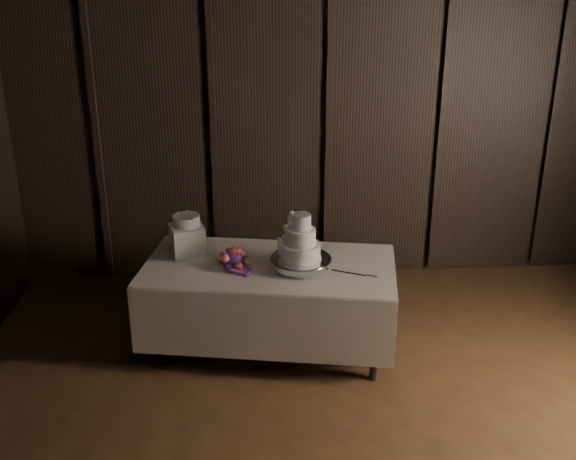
{
  "coord_description": "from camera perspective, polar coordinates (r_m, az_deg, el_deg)",
  "views": [
    {
      "loc": [
        -0.78,
        -2.84,
        2.98
      ],
      "look_at": [
        -0.48,
        2.04,
        1.05
      ],
      "focal_mm": 42.0,
      "sensor_mm": 36.0,
      "label": 1
    }
  ],
  "objects": [
    {
      "name": "wedding_cake",
      "position": [
        5.17,
        0.82,
        -1.02
      ],
      "size": [
        0.35,
        0.31,
        0.37
      ],
      "rotation": [
        0.0,
        0.0,
        -0.25
      ],
      "color": "white",
      "rests_on": "cake_stand"
    },
    {
      "name": "small_cake",
      "position": [
        5.5,
        -8.61,
        0.78
      ],
      "size": [
        0.26,
        0.26,
        0.09
      ],
      "primitive_type": "cylinder",
      "rotation": [
        0.0,
        0.0,
        0.18
      ],
      "color": "white",
      "rests_on": "box_pedestal"
    },
    {
      "name": "cake_knife",
      "position": [
        5.22,
        5.13,
        -3.64
      ],
      "size": [
        0.34,
        0.18,
        0.01
      ],
      "primitive_type": "cube",
      "rotation": [
        0.0,
        0.0,
        -0.45
      ],
      "color": "silver",
      "rests_on": "display_table"
    },
    {
      "name": "cake_stand",
      "position": [
        5.27,
        1.09,
        -2.86
      ],
      "size": [
        0.59,
        0.59,
        0.09
      ],
      "primitive_type": "cylinder",
      "rotation": [
        0.0,
        0.0,
        0.26
      ],
      "color": "silver",
      "rests_on": "display_table"
    },
    {
      "name": "room",
      "position": [
        3.3,
        10.63,
        -5.49
      ],
      "size": [
        6.08,
        7.08,
        3.08
      ],
      "color": "black",
      "rests_on": "ground"
    },
    {
      "name": "bouquet",
      "position": [
        5.31,
        -4.67,
        -2.45
      ],
      "size": [
        0.46,
        0.49,
        0.19
      ],
      "primitive_type": null,
      "rotation": [
        0.0,
        0.0,
        -0.53
      ],
      "color": "#D34D4A",
      "rests_on": "display_table"
    },
    {
      "name": "box_pedestal",
      "position": [
        5.56,
        -8.51,
        -0.85
      ],
      "size": [
        0.32,
        0.32,
        0.25
      ],
      "primitive_type": "cube",
      "rotation": [
        0.0,
        0.0,
        0.28
      ],
      "color": "white",
      "rests_on": "display_table"
    },
    {
      "name": "display_table",
      "position": [
        5.51,
        -1.57,
        -6.17
      ],
      "size": [
        2.14,
        1.36,
        0.76
      ],
      "rotation": [
        0.0,
        0.0,
        -0.17
      ],
      "color": "beige",
      "rests_on": "ground"
    }
  ]
}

